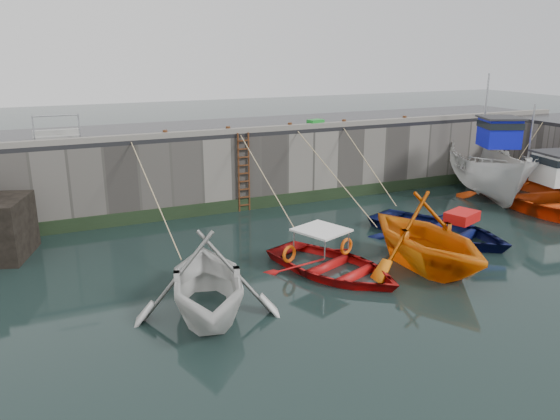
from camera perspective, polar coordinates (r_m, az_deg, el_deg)
name	(u,v)px	position (r m, az deg, el deg)	size (l,w,h in m)	color
ground	(449,298)	(15.34, 17.20, -8.79)	(120.00, 120.00, 0.00)	black
quay_back	(265,160)	(25.08, -1.62, 5.28)	(30.00, 5.00, 3.00)	slate
road_back	(264,125)	(24.83, -1.65, 8.86)	(30.00, 5.00, 0.16)	black
kerb_back	(287,128)	(22.67, 0.69, 8.61)	(30.00, 0.30, 0.20)	slate
algae_back	(288,199)	(23.11, 0.86, 1.13)	(30.00, 0.08, 0.50)	black
ladder	(244,173)	(21.99, -3.80, 3.91)	(0.51, 0.08, 3.20)	#3F1E0F
boat_near_white	(208,312)	(14.09, -7.55, -10.48)	(3.89, 4.51, 2.38)	silver
boat_near_white_rope	(161,246)	(18.83, -12.35, -3.66)	(0.04, 6.17, 3.10)	tan
boat_near_blue	(333,272)	(16.33, 5.60, -6.52)	(3.20, 4.48, 0.93)	#B00F0F
boat_near_blue_rope	(268,226)	(20.40, -1.22, -1.70)	(0.04, 5.39, 3.10)	tan
boat_near_blacktrim	(423,266)	(17.25, 14.71, -5.71)	(4.25, 4.92, 2.59)	orange
boat_near_blacktrim_rope	(336,220)	(21.28, 5.92, -1.01)	(0.04, 6.02, 3.10)	tan
boat_near_navy	(438,237)	(19.97, 16.20, -2.77)	(3.67, 5.14, 1.07)	#0A1142
boat_near_navy_rope	(370,207)	(23.19, 9.43, 0.32)	(0.04, 4.37, 3.10)	tan
boat_far_white	(490,171)	(26.15, 21.06, 3.80)	(5.18, 7.38, 5.67)	silver
boat_far_orange	(544,196)	(25.17, 25.83, 1.31)	(6.48, 8.16, 4.52)	red
fish_crate	(316,123)	(23.54, 3.73, 9.02)	(0.66, 0.41, 0.33)	#178225
railing	(57,135)	(21.64, -22.30, 7.29)	(1.60, 1.05, 1.00)	#A5A8AD
bollard_a	(165,134)	(21.15, -11.90, 7.80)	(0.18, 0.18, 0.28)	#3F1E0F
bollard_b	(228,130)	(21.83, -5.44, 8.34)	(0.18, 0.18, 0.28)	#3F1E0F
bollard_c	(290,126)	(22.84, 1.04, 8.76)	(0.18, 0.18, 0.28)	#3F1E0F
bollard_d	(344,123)	(24.07, 6.70, 9.05)	(0.18, 0.18, 0.28)	#3F1E0F
bollard_e	(404,119)	(25.86, 12.87, 9.26)	(0.18, 0.18, 0.28)	#3F1E0F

